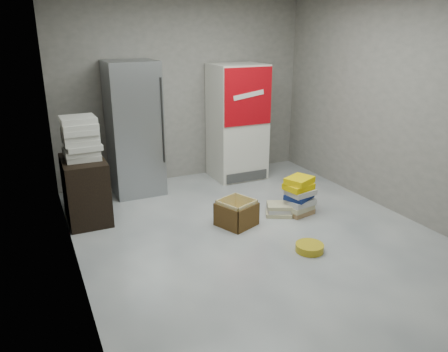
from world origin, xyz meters
TOP-DOWN VIEW (x-y plane):
  - ground at (0.00, 0.00)m, footprint 5.00×5.00m
  - room_shell at (0.00, 0.00)m, footprint 4.04×5.04m
  - steel_fridge at (-0.90, 2.13)m, footprint 0.70×0.72m
  - coke_cooler at (0.75, 2.12)m, footprint 0.80×0.73m
  - wood_shelf at (-1.73, 1.40)m, footprint 0.50×0.80m
  - supply_box_stack at (-1.72, 1.40)m, footprint 0.44×0.44m
  - phonebook_stack_main at (0.80, 0.40)m, footprint 0.43×0.39m
  - phonebook_stack_side at (0.56, 0.48)m, footprint 0.43×0.39m
  - cardboard_box at (-0.09, 0.45)m, footprint 0.53×0.53m
  - bucket_lid at (0.34, -0.49)m, footprint 0.39×0.39m

SIDE VIEW (x-z plane):
  - ground at x=0.00m, z-range 0.00..0.00m
  - bucket_lid at x=0.34m, z-range 0.00..0.08m
  - phonebook_stack_side at x=0.56m, z-range 0.00..0.15m
  - cardboard_box at x=-0.09m, z-range -0.03..0.30m
  - phonebook_stack_main at x=0.80m, z-range 0.00..0.51m
  - wood_shelf at x=-1.73m, z-range 0.00..0.80m
  - coke_cooler at x=0.75m, z-range 0.00..1.80m
  - steel_fridge at x=-0.90m, z-range 0.00..1.90m
  - supply_box_stack at x=-1.72m, z-range 0.80..1.32m
  - room_shell at x=0.00m, z-range 0.39..3.21m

